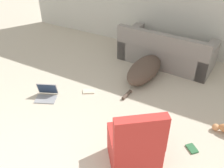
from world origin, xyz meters
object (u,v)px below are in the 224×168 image
(couch, at_px, (166,51))
(dog, at_px, (145,69))
(book_green, at_px, (192,149))
(book_cream, at_px, (89,91))
(side_chair, at_px, (135,147))
(laptop_open, at_px, (47,93))

(couch, bearing_deg, dog, 83.30)
(couch, height_order, book_green, couch)
(book_green, bearing_deg, book_cream, 167.49)
(dog, bearing_deg, book_cream, 146.42)
(couch, xyz_separation_m, side_chair, (0.55, -2.81, 0.05))
(dog, xyz_separation_m, book_green, (1.29, -1.38, -0.18))
(book_cream, bearing_deg, book_green, -12.51)
(book_cream, distance_m, book_green, 2.03)
(book_cream, bearing_deg, dog, 53.62)
(dog, height_order, side_chair, side_chair)
(couch, bearing_deg, laptop_open, 60.94)
(book_cream, xyz_separation_m, book_green, (1.98, -0.44, 0.00))
(book_green, xyz_separation_m, side_chair, (-0.60, -0.62, 0.31))
(couch, relative_size, laptop_open, 4.42)
(couch, relative_size, book_cream, 8.23)
(dog, xyz_separation_m, laptop_open, (-1.26, -1.42, -0.12))
(laptop_open, relative_size, book_green, 2.29)
(book_cream, bearing_deg, laptop_open, -139.67)
(dog, height_order, book_green, dog)
(book_cream, relative_size, side_chair, 0.25)
(dog, distance_m, book_cream, 1.19)
(laptop_open, height_order, side_chair, side_chair)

